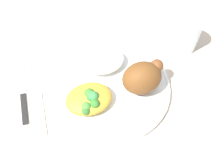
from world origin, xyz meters
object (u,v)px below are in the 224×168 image
Objects in this scene: roasted_chicken at (143,77)px; fork at (41,103)px; rice_pile at (102,61)px; mac_cheese_with_broccoli at (89,99)px; water_glass at (188,35)px; napkin at (215,96)px; knife at (23,94)px; plate at (112,88)px.

roasted_chicken is 0.69× the size of fork.
mac_cheese_with_broccoli reaches higher than rice_pile.
water_glass reaches higher than mac_cheese_with_broccoli.
mac_cheese_with_broccoli is at bearing 166.11° from napkin.
knife is at bearing 135.15° from fork.
plate is 0.07m from rice_pile.
mac_cheese_with_broccoli reaches higher than napkin.
plate reaches higher than fork.
roasted_chicken is 0.18m from water_glass.
plate is at bearing 156.83° from napkin.
water_glass is at bearing 28.77° from roasted_chicken.
napkin is (0.39, -0.11, -0.00)m from fork.
rice_pile reaches higher than napkin.
mac_cheese_with_broccoli is 0.12m from fork.
mac_cheese_with_broccoli is 0.30m from water_glass.
napkin is at bearing -23.17° from plate.
water_glass is (0.39, 0.05, 0.04)m from fork.
plate is at bearing -163.83° from water_glass.
water_glass is (0.23, -0.00, 0.02)m from rice_pile.
fork reaches higher than napkin.
roasted_chicken is 1.05× the size of water_glass.
fork is at bearing -172.75° from water_glass.
napkin is at bearing -19.01° from knife.
fork is 0.40m from water_glass.
roasted_chicken is at bearing -52.99° from rice_pile.
water_glass reaches higher than napkin.
plate is at bearing -87.58° from rice_pile.
knife is (-0.27, 0.07, -0.05)m from roasted_chicken.
plate is 2.95× the size of water_glass.
plate is 0.24m from water_glass.
plate is 0.17m from fork.
rice_pile is (-0.00, 0.07, 0.02)m from plate.
knife reaches higher than napkin.
fork is (-0.17, -0.05, -0.03)m from rice_pile.
knife is (-0.14, 0.08, -0.03)m from mac_cheese_with_broccoli.
fork is (-0.23, 0.04, -0.05)m from roasted_chicken.
mac_cheese_with_broccoli is 0.55× the size of knife.
roasted_chicken reaches higher than napkin.
plate is at bearing -5.10° from fork.
fork is at bearing 174.90° from plate.
rice_pile reaches higher than fork.
knife is at bearing 164.53° from roasted_chicken.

